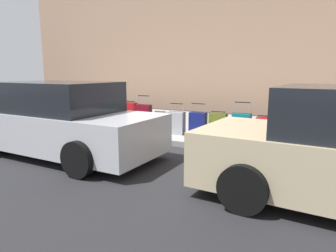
# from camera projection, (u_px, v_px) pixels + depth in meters

# --- Properties ---
(ground_plane) EXTENTS (40.00, 40.00, 0.00)m
(ground_plane) POSITION_uv_depth(u_px,v_px,m) (170.00, 146.00, 7.16)
(ground_plane) COLOR black
(sidewalk_curb) EXTENTS (18.00, 5.00, 0.14)m
(sidewalk_curb) POSITION_uv_depth(u_px,v_px,m) (208.00, 127.00, 9.31)
(sidewalk_curb) COLOR gray
(sidewalk_curb) RESTS_ON ground_plane
(suitcase_black_0) EXTENTS (0.37, 0.23, 0.95)m
(suitcase_black_0) POSITION_uv_depth(u_px,v_px,m) (316.00, 134.00, 6.26)
(suitcase_black_0) COLOR black
(suitcase_black_0) RESTS_ON sidewalk_curb
(suitcase_maroon_1) EXTENTS (0.44, 0.24, 0.79)m
(suitcase_maroon_1) POSITION_uv_depth(u_px,v_px,m) (290.00, 134.00, 6.61)
(suitcase_maroon_1) COLOR maroon
(suitcase_maroon_1) RESTS_ON sidewalk_curb
(suitcase_red_2) EXTENTS (0.41, 0.28, 0.64)m
(suitcase_red_2) POSITION_uv_depth(u_px,v_px,m) (265.00, 130.00, 6.86)
(suitcase_red_2) COLOR red
(suitcase_red_2) RESTS_ON sidewalk_curb
(suitcase_teal_3) EXTENTS (0.44, 0.26, 0.93)m
(suitcase_teal_3) POSITION_uv_depth(u_px,v_px,m) (241.00, 127.00, 7.12)
(suitcase_teal_3) COLOR #0F606B
(suitcase_teal_3) RESTS_ON sidewalk_curb
(suitcase_olive_4) EXTENTS (0.44, 0.21, 0.68)m
(suitcase_olive_4) POSITION_uv_depth(u_px,v_px,m) (218.00, 126.00, 7.32)
(suitcase_olive_4) COLOR #59601E
(suitcase_olive_4) RESTS_ON sidewalk_curb
(suitcase_navy_5) EXTENTS (0.44, 0.24, 0.84)m
(suitcase_navy_5) POSITION_uv_depth(u_px,v_px,m) (198.00, 124.00, 7.65)
(suitcase_navy_5) COLOR navy
(suitcase_navy_5) RESTS_ON sidewalk_curb
(suitcase_silver_6) EXTENTS (0.43, 0.27, 0.83)m
(suitcase_silver_6) POSITION_uv_depth(u_px,v_px,m) (177.00, 123.00, 7.81)
(suitcase_silver_6) COLOR #9EA0A8
(suitcase_silver_6) RESTS_ON sidewalk_curb
(suitcase_black_7) EXTENTS (0.39, 0.22, 0.57)m
(suitcase_black_7) POSITION_uv_depth(u_px,v_px,m) (160.00, 122.00, 8.10)
(suitcase_black_7) COLOR black
(suitcase_black_7) RESTS_ON sidewalk_curb
(suitcase_maroon_8) EXTENTS (0.43, 0.22, 0.98)m
(suitcase_maroon_8) POSITION_uv_depth(u_px,v_px,m) (144.00, 117.00, 8.35)
(suitcase_maroon_8) COLOR maroon
(suitcase_maroon_8) RESTS_ON sidewalk_curb
(suitcase_red_9) EXTENTS (0.35, 0.26, 0.80)m
(suitcase_red_9) POSITION_uv_depth(u_px,v_px,m) (131.00, 115.00, 8.67)
(suitcase_red_9) COLOR red
(suitcase_red_9) RESTS_ON sidewalk_curb
(suitcase_teal_10) EXTENTS (0.50, 0.28, 0.68)m
(suitcase_teal_10) POSITION_uv_depth(u_px,v_px,m) (116.00, 116.00, 8.92)
(suitcase_teal_10) COLOR #0F606B
(suitcase_teal_10) RESTS_ON sidewalk_curb
(fire_hydrant) EXTENTS (0.39, 0.21, 0.71)m
(fire_hydrant) POSITION_uv_depth(u_px,v_px,m) (96.00, 113.00, 9.21)
(fire_hydrant) COLOR #99999E
(fire_hydrant) RESTS_ON sidewalk_curb
(bollard_post) EXTENTS (0.15, 0.15, 0.79)m
(bollard_post) POSITION_uv_depth(u_px,v_px,m) (78.00, 111.00, 9.36)
(bollard_post) COLOR brown
(bollard_post) RESTS_ON sidewalk_curb
(parked_car_silver_1) EXTENTS (4.41, 1.97, 1.55)m
(parked_car_silver_1) POSITION_uv_depth(u_px,v_px,m) (61.00, 121.00, 6.31)
(parked_car_silver_1) COLOR #B2B5BA
(parked_car_silver_1) RESTS_ON ground_plane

